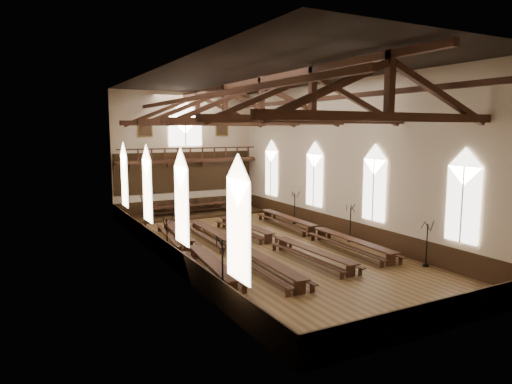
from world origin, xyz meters
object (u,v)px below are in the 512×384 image
refectory_row_a (192,246)px  candelabrum_left_far (145,226)px  refectory_row_d (317,230)px  high_table (194,206)px  refectory_row_b (236,246)px  candelabrum_right_near (426,253)px  candelabrum_left_near (223,282)px  candelabrum_left_mid (167,245)px  candelabrum_right_mid (350,230)px  refectory_row_c (275,238)px  dais (194,214)px  candelabrum_right_far (295,214)px

refectory_row_a → candelabrum_left_far: size_ratio=4.88×
refectory_row_d → high_table: high_table is taller
refectory_row_b → candelabrum_right_near: (7.64, -6.43, 0.18)m
candelabrum_left_far → refectory_row_b: bearing=-60.2°
refectory_row_a → candelabrum_left_near: size_ratio=5.15×
candelabrum_left_mid → candelabrum_left_far: candelabrum_left_far is taller
refectory_row_b → candelabrum_right_mid: bearing=-3.8°
candelabrum_left_near → candelabrum_left_mid: size_ratio=1.19×
refectory_row_d → candelabrum_left_far: size_ratio=5.04×
refectory_row_c → candelabrum_right_mid: size_ratio=5.90×
refectory_row_d → candelabrum_left_mid: 9.86m
refectory_row_d → candelabrum_left_far: 10.94m
dais → candelabrum_right_near: size_ratio=4.89×
refectory_row_b → dais: 12.50m
refectory_row_c → candelabrum_left_mid: candelabrum_left_mid is taller
candelabrum_left_near → candelabrum_left_mid: (0.00, 7.36, -0.13)m
dais → high_table: high_table is taller
dais → candelabrum_right_far: candelabrum_right_far is taller
high_table → candelabrum_right_near: size_ratio=3.45×
refectory_row_b → refectory_row_d: bearing=11.4°
refectory_row_c → candelabrum_left_mid: 6.42m
refectory_row_b → candelabrum_right_mid: 7.66m
candelabrum_left_mid → refectory_row_d: bearing=-0.9°
refectory_row_d → candelabrum_left_near: candelabrum_left_near is taller
candelabrum_right_mid → candelabrum_right_far: 6.32m
candelabrum_left_near → candelabrum_right_far: candelabrum_left_near is taller
refectory_row_a → refectory_row_b: bearing=-30.3°
refectory_row_a → refectory_row_c: refectory_row_a is taller
candelabrum_left_near → candelabrum_right_near: (11.10, -0.52, -0.12)m
refectory_row_b → refectory_row_d: refectory_row_d is taller
refectory_row_b → dais: (2.13, 12.31, -0.43)m
refectory_row_c → candelabrum_left_far: (-6.37, 5.38, 0.37)m
candelabrum_left_far → high_table: bearing=48.3°
candelabrum_left_far → refectory_row_c: bearing=-40.2°
candelabrum_left_far → candelabrum_right_mid: size_ratio=1.22×
candelabrum_left_near → candelabrum_right_far: size_ratio=1.13×
refectory_row_a → high_table: high_table is taller
candelabrum_left_near → candelabrum_right_near: bearing=-2.7°
refectory_row_b → refectory_row_d: 6.53m
candelabrum_left_mid → high_table: bearing=62.7°
refectory_row_a → refectory_row_d: 8.50m
refectory_row_a → candelabrum_right_far: size_ratio=5.80×
dais → candelabrum_left_far: bearing=-131.7°
candelabrum_right_mid → candelabrum_right_far: bearing=90.0°
refectory_row_a → dais: 11.87m
candelabrum_left_mid → candelabrum_right_far: (11.10, 4.36, 0.04)m
candelabrum_left_mid → candelabrum_left_near: bearing=-90.0°
refectory_row_b → candelabrum_right_mid: candelabrum_right_mid is taller
refectory_row_b → refectory_row_c: bearing=12.6°
refectory_row_c → high_table: 11.69m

